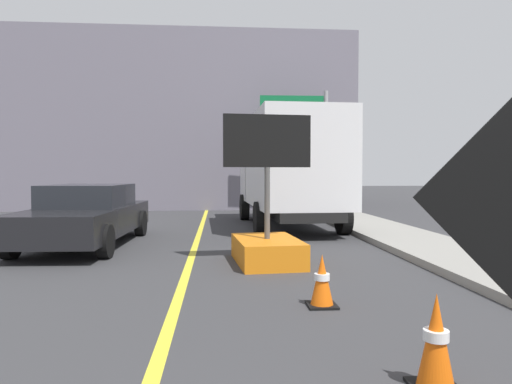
# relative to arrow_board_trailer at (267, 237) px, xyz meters

# --- Properties ---
(lane_center_stripe) EXTENTS (0.14, 36.00, 0.01)m
(lane_center_stripe) POSITION_rel_arrow_board_trailer_xyz_m (-1.41, -2.43, -0.48)
(lane_center_stripe) COLOR yellow
(lane_center_stripe) RESTS_ON ground
(arrow_board_trailer) EXTENTS (1.60, 1.89, 2.70)m
(arrow_board_trailer) POSITION_rel_arrow_board_trailer_xyz_m (0.00, 0.00, 0.00)
(arrow_board_trailer) COLOR orange
(arrow_board_trailer) RESTS_ON ground
(box_truck) EXTENTS (2.75, 6.75, 3.32)m
(box_truck) POSITION_rel_arrow_board_trailer_xyz_m (1.25, 5.55, 1.32)
(box_truck) COLOR black
(box_truck) RESTS_ON ground
(pickup_car) EXTENTS (2.17, 5.06, 1.38)m
(pickup_car) POSITION_rel_arrow_board_trailer_xyz_m (-3.89, 2.44, 0.22)
(pickup_car) COLOR black
(pickup_car) RESTS_ON ground
(highway_guide_sign) EXTENTS (2.79, 0.20, 5.00)m
(highway_guide_sign) POSITION_rel_arrow_board_trailer_xyz_m (2.71, 10.43, 2.94)
(highway_guide_sign) COLOR gray
(highway_guide_sign) RESTS_ON ground
(far_building_block) EXTENTS (16.47, 9.60, 8.06)m
(far_building_block) POSITION_rel_arrow_board_trailer_xyz_m (-2.84, 17.04, 3.55)
(far_building_block) COLOR slate
(far_building_block) RESTS_ON ground
(traffic_cone_near_sign) EXTENTS (0.36, 0.36, 0.74)m
(traffic_cone_near_sign) POSITION_rel_arrow_board_trailer_xyz_m (0.75, -5.05, -0.12)
(traffic_cone_near_sign) COLOR black
(traffic_cone_near_sign) RESTS_ON ground
(traffic_cone_mid_lane) EXTENTS (0.36, 0.36, 0.64)m
(traffic_cone_mid_lane) POSITION_rel_arrow_board_trailer_xyz_m (0.38, -2.81, -0.16)
(traffic_cone_mid_lane) COLOR black
(traffic_cone_mid_lane) RESTS_ON ground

